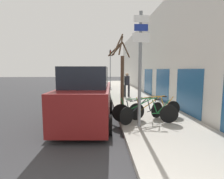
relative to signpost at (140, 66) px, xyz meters
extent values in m
plane|color=#333335|center=(-1.63, 6.76, -2.31)|extent=(80.00, 80.00, 0.00)
cube|color=#ADA89E|center=(0.97, 9.56, -2.24)|extent=(3.20, 32.00, 0.15)
cube|color=silver|center=(2.72, 9.56, 0.94)|extent=(0.20, 32.00, 6.50)
cube|color=#26598C|center=(2.60, 1.66, -1.14)|extent=(0.03, 2.30, 2.06)
cube|color=#26598C|center=(2.60, 5.08, -1.14)|extent=(0.03, 2.30, 2.06)
cube|color=#26598C|center=(2.60, 8.51, -1.14)|extent=(0.03, 2.30, 2.06)
cylinder|color=gray|center=(0.00, 0.01, -0.18)|extent=(0.11, 0.11, 3.96)
cube|color=white|center=(0.00, -0.06, 1.54)|extent=(0.51, 0.02, 0.22)
cube|color=navy|center=(0.00, -0.06, 1.25)|extent=(0.46, 0.02, 0.22)
cube|color=white|center=(0.00, -0.06, 0.93)|extent=(0.57, 0.02, 0.31)
cylinder|color=black|center=(-0.58, 0.61, -1.81)|extent=(0.70, 0.14, 0.70)
cylinder|color=black|center=(1.22, 0.34, -1.81)|extent=(0.70, 0.14, 0.70)
cylinder|color=#197233|center=(0.10, 0.51, -1.49)|extent=(1.01, 0.18, 0.58)
cylinder|color=#197233|center=(0.19, 0.49, -1.24)|extent=(1.18, 0.21, 0.09)
cylinder|color=#197233|center=(0.68, 0.42, -1.51)|extent=(0.22, 0.07, 0.50)
cylinder|color=#197233|center=(0.91, 0.39, -1.79)|extent=(0.64, 0.12, 0.08)
cylinder|color=#197233|center=(1.00, 0.38, -1.54)|extent=(0.48, 0.10, 0.56)
cylinder|color=#197233|center=(-0.49, 0.59, -1.51)|extent=(0.22, 0.06, 0.61)
cube|color=black|center=(0.77, 0.41, -1.25)|extent=(0.21, 0.11, 0.04)
cylinder|color=#99999E|center=(-0.40, 0.58, -1.21)|extent=(0.09, 0.44, 0.02)
cylinder|color=black|center=(-0.42, 0.21, -1.83)|extent=(0.59, 0.38, 0.67)
cylinder|color=black|center=(1.00, 1.08, -1.83)|extent=(0.59, 0.38, 0.67)
cylinder|color=black|center=(0.11, 0.53, -1.52)|extent=(0.81, 0.52, 0.55)
cylinder|color=black|center=(0.18, 0.58, -1.28)|extent=(0.94, 0.60, 0.09)
cylinder|color=black|center=(0.57, 0.82, -1.54)|extent=(0.19, 0.14, 0.48)
cylinder|color=black|center=(0.75, 0.93, -1.80)|extent=(0.51, 0.33, 0.08)
cylinder|color=black|center=(0.82, 0.97, -1.57)|extent=(0.39, 0.25, 0.54)
cylinder|color=black|center=(-0.35, 0.25, -1.54)|extent=(0.19, 0.13, 0.58)
cube|color=black|center=(0.64, 0.86, -1.28)|extent=(0.21, 0.17, 0.04)
cylinder|color=#99999E|center=(-0.28, 0.30, -1.25)|extent=(0.25, 0.39, 0.02)
cylinder|color=black|center=(0.06, 0.80, -1.82)|extent=(0.68, 0.20, 0.69)
cylinder|color=black|center=(1.73, 1.20, -1.82)|extent=(0.68, 0.20, 0.69)
cylinder|color=orange|center=(0.69, 0.95, -1.50)|extent=(0.94, 0.26, 0.57)
cylinder|color=orange|center=(0.77, 0.97, -1.25)|extent=(1.09, 0.30, 0.09)
cylinder|color=orange|center=(1.23, 1.08, -1.52)|extent=(0.21, 0.08, 0.50)
cylinder|color=orange|center=(1.44, 1.13, -1.79)|extent=(0.59, 0.17, 0.08)
cylinder|color=orange|center=(1.52, 1.15, -1.55)|extent=(0.45, 0.13, 0.55)
cylinder|color=orange|center=(0.14, 0.82, -1.52)|extent=(0.20, 0.08, 0.60)
cube|color=black|center=(1.31, 1.10, -1.26)|extent=(0.21, 0.12, 0.04)
cylinder|color=#99999E|center=(0.23, 0.84, -1.23)|extent=(0.13, 0.43, 0.02)
cube|color=maroon|center=(-1.92, 1.19, -1.47)|extent=(2.13, 4.87, 1.31)
cube|color=black|center=(-1.93, 1.00, -0.42)|extent=(1.80, 2.58, 0.78)
cylinder|color=black|center=(-2.74, 2.72, -1.98)|extent=(0.26, 0.69, 0.68)
cylinder|color=black|center=(-0.91, 2.61, -1.98)|extent=(0.26, 0.69, 0.68)
cylinder|color=black|center=(-2.93, -0.23, -1.98)|extent=(0.26, 0.69, 0.68)
cylinder|color=black|center=(-1.09, -0.34, -1.98)|extent=(0.26, 0.69, 0.68)
cube|color=#144728|center=(-1.81, 6.81, -1.53)|extent=(1.98, 4.87, 1.20)
cube|color=black|center=(-1.80, 6.62, -0.50)|extent=(1.68, 2.57, 0.87)
cylinder|color=black|center=(-2.75, 8.24, -1.99)|extent=(0.26, 0.66, 0.65)
cylinder|color=black|center=(-1.03, 8.34, -1.99)|extent=(0.26, 0.66, 0.65)
cylinder|color=black|center=(-2.58, 5.28, -1.99)|extent=(0.26, 0.66, 0.65)
cylinder|color=black|center=(-0.86, 5.38, -1.99)|extent=(0.26, 0.66, 0.65)
cube|color=navy|center=(-1.75, 13.00, -1.52)|extent=(2.03, 4.67, 1.23)
cube|color=black|center=(-1.76, 12.82, -0.48)|extent=(1.73, 2.47, 0.84)
cylinder|color=black|center=(-2.55, 14.47, -1.99)|extent=(0.26, 0.67, 0.66)
cylinder|color=black|center=(-0.78, 14.37, -1.99)|extent=(0.26, 0.67, 0.66)
cylinder|color=black|center=(-2.71, 11.63, -1.99)|extent=(0.26, 0.67, 0.66)
cylinder|color=black|center=(-0.94, 11.53, -1.99)|extent=(0.26, 0.67, 0.66)
cylinder|color=#333338|center=(0.44, 6.93, -1.73)|extent=(0.16, 0.16, 0.86)
cylinder|color=#333338|center=(0.74, 6.98, -1.73)|extent=(0.16, 0.16, 0.86)
cylinder|color=#26262D|center=(0.59, 6.96, -0.96)|extent=(0.39, 0.39, 0.68)
sphere|color=tan|center=(0.59, 6.96, -0.51)|extent=(0.23, 0.23, 0.23)
cylinder|color=#4C3828|center=(-0.14, 3.87, -0.77)|extent=(0.20, 0.20, 2.79)
cylinder|color=#4C3828|center=(-0.28, 3.39, 1.15)|extent=(0.38, 1.03, 1.11)
cylinder|color=#4C3828|center=(0.13, 4.31, 0.99)|extent=(0.63, 0.98, 0.81)
cylinder|color=#4C3828|center=(-0.53, 3.95, 1.01)|extent=(0.85, 0.25, 0.84)
cylinder|color=#4C3828|center=(-0.42, 3.49, 1.21)|extent=(0.67, 0.86, 1.23)
cylinder|color=#4C3828|center=(-0.45, 3.83, 0.98)|extent=(0.68, 0.16, 0.78)
cylinder|color=gray|center=(-0.19, 15.94, 0.09)|extent=(0.10, 0.10, 4.50)
cube|color=black|center=(-0.19, 15.84, 1.89)|extent=(0.20, 0.16, 0.64)
sphere|color=red|center=(-0.19, 15.75, 2.09)|extent=(0.11, 0.11, 0.11)
sphere|color=orange|center=(-0.19, 15.75, 1.89)|extent=(0.11, 0.11, 0.11)
sphere|color=green|center=(-0.19, 15.75, 1.69)|extent=(0.11, 0.11, 0.11)
camera|label=1|loc=(-1.34, -5.98, -0.13)|focal=28.00mm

